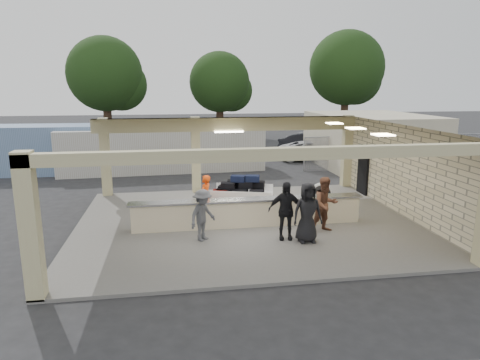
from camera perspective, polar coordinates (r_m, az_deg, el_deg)
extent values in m
plane|color=#232326|center=(15.67, 0.77, -5.86)|extent=(120.00, 120.00, 0.00)
cube|color=slate|center=(15.65, 0.77, -5.69)|extent=(12.00, 10.00, 0.10)
cube|color=tan|center=(14.94, 0.81, 6.98)|extent=(12.00, 10.00, 0.02)
cube|color=beige|center=(17.26, 20.83, 1.04)|extent=(0.02, 10.00, 3.50)
cube|color=black|center=(20.12, 16.08, 1.19)|extent=(0.10, 0.95, 2.10)
cube|color=tan|center=(19.64, -1.58, 7.45)|extent=(12.00, 0.50, 0.60)
cube|color=tan|center=(10.25, 5.47, 3.49)|extent=(12.00, 0.30, 0.30)
cube|color=tan|center=(19.87, -17.51, 2.86)|extent=(0.40, 0.40, 3.50)
cube|color=tan|center=(19.68, -5.90, 3.29)|extent=(0.40, 0.40, 3.50)
cube|color=tan|center=(21.40, 14.05, 3.73)|extent=(0.40, 0.40, 3.50)
cube|color=tan|center=(10.84, -26.20, -5.71)|extent=(0.40, 0.40, 3.50)
cube|color=white|center=(19.42, -1.48, 6.45)|extent=(1.30, 0.12, 0.06)
cube|color=#FFEABF|center=(17.41, 12.46, 7.39)|extent=(0.55, 0.55, 0.04)
cube|color=#FFEABF|center=(15.58, 15.15, 6.67)|extent=(0.55, 0.55, 0.04)
cube|color=#FFEABF|center=(13.78, 18.52, 5.74)|extent=(0.55, 0.55, 0.04)
cube|color=beige|center=(15.03, 1.11, -4.47)|extent=(8.00, 0.50, 0.90)
cube|color=#B7B7BC|center=(14.89, 1.11, -2.63)|extent=(8.20, 0.58, 0.06)
cube|color=white|center=(16.96, 0.37, -2.08)|extent=(2.64, 1.99, 0.11)
cylinder|color=black|center=(16.69, -3.04, -3.68)|extent=(0.21, 0.39, 0.38)
cylinder|color=black|center=(17.67, -2.48, -2.75)|extent=(0.21, 0.39, 0.38)
cylinder|color=black|center=(16.49, 3.42, -3.89)|extent=(0.21, 0.39, 0.38)
cylinder|color=black|center=(17.48, 3.62, -2.93)|extent=(0.21, 0.39, 0.38)
cube|color=white|center=(17.59, 0.62, -0.91)|extent=(2.27, 0.68, 0.28)
cube|color=white|center=(16.23, 0.09, -2.07)|extent=(2.27, 0.68, 0.28)
cube|color=black|center=(16.74, -2.30, -1.66)|extent=(0.62, 0.49, 0.24)
cube|color=black|center=(16.65, -0.06, -1.72)|extent=(0.62, 0.49, 0.24)
cube|color=black|center=(16.59, 2.20, -1.79)|extent=(0.62, 0.49, 0.24)
cube|color=black|center=(17.28, -2.01, -1.20)|extent=(0.62, 0.49, 0.24)
cube|color=black|center=(17.20, 0.16, -1.26)|extent=(0.62, 0.49, 0.24)
cube|color=black|center=(17.14, 2.35, -1.32)|extent=(0.62, 0.49, 0.24)
cube|color=black|center=(16.74, -1.62, -0.76)|extent=(0.62, 0.49, 0.24)
cube|color=black|center=(16.84, 0.69, -0.67)|extent=(0.62, 0.49, 0.24)
cube|color=black|center=(16.99, 2.33, -0.57)|extent=(0.62, 0.49, 0.24)
cube|color=black|center=(17.17, -0.77, -0.41)|extent=(0.62, 0.49, 0.24)
cube|color=black|center=(16.82, -0.27, 0.20)|extent=(0.62, 0.49, 0.24)
cube|color=black|center=(16.85, 1.67, 0.22)|extent=(0.62, 0.49, 0.24)
cube|color=#590F0C|center=(16.67, -2.67, -1.73)|extent=(0.62, 0.49, 0.24)
cylinder|color=white|center=(17.81, 10.77, -1.77)|extent=(0.88, 0.44, 0.84)
cylinder|color=black|center=(17.81, 10.77, -1.77)|extent=(0.79, 0.46, 0.74)
cube|color=white|center=(17.81, 9.87, -2.96)|extent=(0.06, 0.47, 0.28)
cube|color=white|center=(18.00, 11.56, -2.87)|extent=(0.06, 0.47, 0.28)
imported|color=#E9420C|center=(15.71, -4.65, -2.32)|extent=(0.59, 0.69, 1.66)
imported|color=brown|center=(14.61, 11.32, -3.23)|extent=(0.97, 0.58, 1.88)
imported|color=black|center=(13.71, 6.08, -4.07)|extent=(1.15, 0.54, 1.89)
imported|color=#4E4F53|center=(13.60, -5.00, -4.68)|extent=(1.03, 1.03, 1.67)
imported|color=black|center=(13.57, 8.98, -4.30)|extent=(0.94, 0.41, 1.91)
imported|color=silver|center=(28.98, 9.82, 3.86)|extent=(4.86, 2.96, 1.30)
imported|color=silver|center=(32.02, 15.51, 4.41)|extent=(4.39, 3.13, 1.30)
imported|color=black|center=(31.14, 9.74, 4.74)|extent=(4.95, 4.02, 1.60)
cube|color=silver|center=(25.29, -10.15, 3.99)|extent=(11.73, 2.94, 2.52)
cube|color=#728EB7|center=(27.61, -29.21, 3.51)|extent=(10.55, 2.89, 2.72)
cylinder|color=gray|center=(25.13, 8.55, 3.39)|extent=(0.06, 0.06, 2.00)
cylinder|color=gray|center=(25.81, 12.80, 3.46)|extent=(0.06, 0.06, 2.00)
cylinder|color=gray|center=(26.61, 16.81, 3.50)|extent=(0.06, 0.06, 2.00)
cylinder|color=gray|center=(27.54, 20.57, 3.53)|extent=(0.06, 0.06, 2.00)
cylinder|color=gray|center=(28.57, 24.07, 3.54)|extent=(0.06, 0.06, 2.00)
cylinder|color=gray|center=(29.71, 27.31, 3.54)|extent=(0.06, 0.06, 2.00)
cube|color=gray|center=(27.54, 20.57, 3.53)|extent=(12.00, 0.02, 2.00)
cylinder|color=gray|center=(27.41, 20.73, 5.59)|extent=(12.00, 0.05, 0.05)
cylinder|color=#382619|center=(39.12, -17.23, 8.07)|extent=(0.70, 0.70, 4.50)
sphere|color=black|center=(39.04, -17.58, 13.34)|extent=(6.30, 6.30, 6.30)
sphere|color=black|center=(39.47, -15.61, 12.14)|extent=(4.50, 4.50, 4.50)
cylinder|color=#382619|center=(41.00, -2.70, 8.45)|extent=(0.70, 0.70, 4.00)
sphere|color=black|center=(40.90, -2.75, 12.93)|extent=(5.60, 5.60, 5.60)
sphere|color=black|center=(41.65, -1.15, 11.83)|extent=(4.00, 4.00, 4.00)
cylinder|color=#382619|center=(43.03, 13.74, 8.97)|extent=(0.70, 0.70, 5.00)
sphere|color=black|center=(42.99, 14.03, 14.30)|extent=(7.00, 7.00, 7.00)
sphere|color=black|center=(43.99, 15.12, 12.89)|extent=(5.00, 5.00, 5.00)
cube|color=beige|center=(27.64, 16.93, 5.07)|extent=(6.00, 8.00, 3.20)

